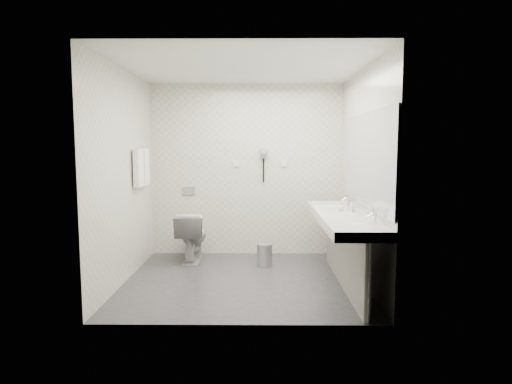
{
  "coord_description": "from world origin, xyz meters",
  "views": [
    {
      "loc": [
        0.19,
        -5.01,
        1.6
      ],
      "look_at": [
        0.15,
        0.15,
        1.05
      ],
      "focal_mm": 30.16,
      "sensor_mm": 36.0,
      "label": 1
    }
  ],
  "objects": [
    {
      "name": "floor",
      "position": [
        0.0,
        0.0,
        0.0
      ],
      "size": [
        2.8,
        2.8,
        0.0
      ],
      "primitive_type": "plane",
      "color": "#2E2D33",
      "rests_on": "ground"
    },
    {
      "name": "vanity_post_far",
      "position": [
        1.18,
        0.84,
        0.38
      ],
      "size": [
        0.06,
        0.06,
        0.75
      ],
      "primitive_type": "cylinder",
      "color": "silver",
      "rests_on": "floor"
    },
    {
      "name": "wall_back",
      "position": [
        0.0,
        1.3,
        1.25
      ],
      "size": [
        2.8,
        0.0,
        2.8
      ],
      "primitive_type": "plane",
      "rotation": [
        1.57,
        0.0,
        0.0
      ],
      "color": "beige",
      "rests_on": "floor"
    },
    {
      "name": "glass_right",
      "position": [
        1.3,
        0.17,
        0.9
      ],
      "size": [
        0.06,
        0.06,
        0.1
      ],
      "primitive_type": "cylinder",
      "rotation": [
        0.0,
        0.0,
        -0.08
      ],
      "color": "silver",
      "rests_on": "vanity_counter"
    },
    {
      "name": "towel_rail",
      "position": [
        -1.35,
        0.55,
        1.55
      ],
      "size": [
        0.02,
        0.62,
        0.02
      ],
      "primitive_type": "cylinder",
      "rotation": [
        1.57,
        0.0,
        0.0
      ],
      "color": "silver",
      "rests_on": "wall_left"
    },
    {
      "name": "faucet_far",
      "position": [
        1.32,
        0.45,
        0.92
      ],
      "size": [
        0.04,
        0.04,
        0.15
      ],
      "primitive_type": "cylinder",
      "color": "silver",
      "rests_on": "vanity_counter"
    },
    {
      "name": "dryer_cradle",
      "position": [
        0.25,
        1.27,
        1.5
      ],
      "size": [
        0.1,
        0.04,
        0.14
      ],
      "primitive_type": "cube",
      "color": "gray",
      "rests_on": "wall_back"
    },
    {
      "name": "mirror",
      "position": [
        1.39,
        -0.2,
        1.45
      ],
      "size": [
        0.02,
        2.2,
        1.05
      ],
      "primitive_type": "cube",
      "color": "#B2BCC6",
      "rests_on": "wall_right"
    },
    {
      "name": "flush_plate",
      "position": [
        -0.85,
        1.29,
        0.95
      ],
      "size": [
        0.18,
        0.02,
        0.12
      ],
      "primitive_type": "cube",
      "color": "#B2B5BA",
      "rests_on": "wall_back"
    },
    {
      "name": "switch_plate_a",
      "position": [
        -0.15,
        1.29,
        1.35
      ],
      "size": [
        0.09,
        0.02,
        0.09
      ],
      "primitive_type": "cube",
      "color": "silver",
      "rests_on": "wall_back"
    },
    {
      "name": "pedal_bin",
      "position": [
        0.26,
        0.61,
        0.15
      ],
      "size": [
        0.27,
        0.27,
        0.29
      ],
      "primitive_type": "cylinder",
      "rotation": [
        0.0,
        0.0,
        -0.37
      ],
      "color": "#B2B5BA",
      "rests_on": "floor"
    },
    {
      "name": "soap_bottle_b",
      "position": [
        1.15,
        -0.04,
        0.9
      ],
      "size": [
        0.11,
        0.11,
        0.1
      ],
      "primitive_type": "imported",
      "rotation": [
        0.0,
        0.0,
        -0.94
      ],
      "color": "white",
      "rests_on": "vanity_counter"
    },
    {
      "name": "dryer_cord",
      "position": [
        0.25,
        1.26,
        1.25
      ],
      "size": [
        0.02,
        0.02,
        0.35
      ],
      "primitive_type": "cylinder",
      "color": "black",
      "rests_on": "dryer_cradle"
    },
    {
      "name": "basin_far",
      "position": [
        1.12,
        0.45,
        0.83
      ],
      "size": [
        0.4,
        0.31,
        0.05
      ],
      "primitive_type": "ellipsoid",
      "color": "silver",
      "rests_on": "vanity_counter"
    },
    {
      "name": "wall_front",
      "position": [
        0.0,
        -1.3,
        1.25
      ],
      "size": [
        2.8,
        0.0,
        2.8
      ],
      "primitive_type": "plane",
      "rotation": [
        -1.57,
        0.0,
        0.0
      ],
      "color": "beige",
      "rests_on": "floor"
    },
    {
      "name": "faucet_near",
      "position": [
        1.32,
        -0.85,
        0.92
      ],
      "size": [
        0.04,
        0.04,
        0.15
      ],
      "primitive_type": "cylinder",
      "color": "silver",
      "rests_on": "vanity_counter"
    },
    {
      "name": "bin_lid",
      "position": [
        0.26,
        0.61,
        0.3
      ],
      "size": [
        0.21,
        0.21,
        0.02
      ],
      "primitive_type": "cylinder",
      "color": "#B2B5BA",
      "rests_on": "pedal_bin"
    },
    {
      "name": "dryer_barrel",
      "position": [
        0.25,
        1.2,
        1.53
      ],
      "size": [
        0.08,
        0.14,
        0.08
      ],
      "primitive_type": "cylinder",
      "rotation": [
        1.57,
        0.0,
        0.0
      ],
      "color": "gray",
      "rests_on": "dryer_cradle"
    },
    {
      "name": "switch_plate_b",
      "position": [
        0.55,
        1.29,
        1.35
      ],
      "size": [
        0.09,
        0.02,
        0.09
      ],
      "primitive_type": "cube",
      "color": "silver",
      "rests_on": "wall_back"
    },
    {
      "name": "ceiling",
      "position": [
        0.0,
        0.0,
        2.5
      ],
      "size": [
        2.8,
        2.8,
        0.0
      ],
      "primitive_type": "plane",
      "rotation": [
        3.14,
        0.0,
        0.0
      ],
      "color": "silver",
      "rests_on": "wall_back"
    },
    {
      "name": "basin_near",
      "position": [
        1.12,
        -0.85,
        0.83
      ],
      "size": [
        0.4,
        0.31,
        0.05
      ],
      "primitive_type": "ellipsoid",
      "color": "silver",
      "rests_on": "vanity_counter"
    },
    {
      "name": "wall_right",
      "position": [
        1.4,
        0.0,
        1.25
      ],
      "size": [
        0.0,
        2.6,
        2.6
      ],
      "primitive_type": "plane",
      "rotation": [
        1.57,
        0.0,
        -1.57
      ],
      "color": "beige",
      "rests_on": "floor"
    },
    {
      "name": "vanity_counter",
      "position": [
        1.12,
        -0.2,
        0.8
      ],
      "size": [
        0.55,
        2.2,
        0.1
      ],
      "primitive_type": "cube",
      "color": "silver",
      "rests_on": "floor"
    },
    {
      "name": "vanity_post_near",
      "position": [
        1.18,
        -1.24,
        0.38
      ],
      "size": [
        0.06,
        0.06,
        0.75
      ],
      "primitive_type": "cylinder",
      "color": "silver",
      "rests_on": "floor"
    },
    {
      "name": "towel_far",
      "position": [
        -1.34,
        0.69,
        1.33
      ],
      "size": [
        0.07,
        0.24,
        0.48
      ],
      "primitive_type": "cube",
      "color": "white",
      "rests_on": "towel_rail"
    },
    {
      "name": "towel_near",
      "position": [
        -1.34,
        0.41,
        1.33
      ],
      "size": [
        0.07,
        0.24,
        0.48
      ],
      "primitive_type": "cube",
      "color": "white",
      "rests_on": "towel_rail"
    },
    {
      "name": "soap_bottle_a",
      "position": [
        1.26,
        -0.12,
        0.91
      ],
      "size": [
        0.07,
        0.07,
        0.12
      ],
      "primitive_type": "imported",
      "rotation": [
        0.0,
        0.0,
        0.57
      ],
      "color": "white",
      "rests_on": "vanity_counter"
    },
    {
      "name": "vanity_panel",
      "position": [
        1.15,
        -0.2,
        0.38
      ],
      "size": [
        0.03,
        2.15,
        0.75
      ],
      "primitive_type": "cube",
      "color": "gray",
      "rests_on": "floor"
    },
    {
      "name": "wall_left",
      "position": [
        -1.4,
        0.0,
        1.25
      ],
      "size": [
        0.0,
        2.6,
        2.6
      ],
      "primitive_type": "plane",
      "rotation": [
        1.57,
        0.0,
        1.57
      ],
      "color": "beige",
      "rests_on": "floor"
    },
    {
      "name": "toilet",
      "position": [
        -0.75,
        0.88,
        0.35
      ],
      "size": [
        0.41,
        0.7,
        0.7
      ],
      "primitive_type": "imported",
      "rotation": [
        0.0,
        0.0,
        3.12
      ],
      "color": "silver",
      "rests_on": "floor"
    },
    {
      "name": "glass_left",
      "position": [
        1.27,
        0.06,
        0.9
      ],
      "size": [
        0.07,
        0.07,
        0.1
      ],
      "primitive_type": "cylinder",
      "rotation": [
        0.0,
        0.0,
        -0.42
      ],
      "color": "silver",
      "rests_on": "vanity_counter"
    }
  ]
}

